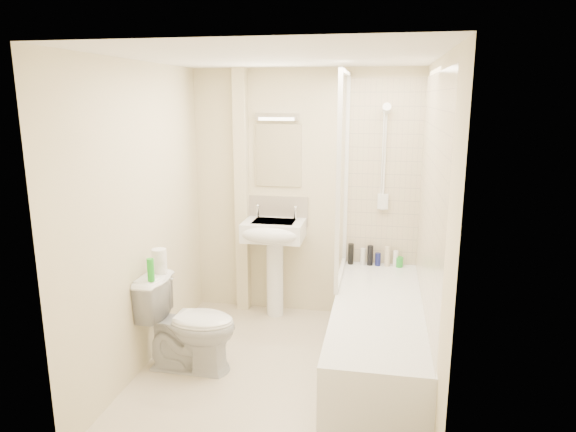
# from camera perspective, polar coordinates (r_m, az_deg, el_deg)

# --- Properties ---
(floor) EXTENTS (2.50, 2.50, 0.00)m
(floor) POSITION_cam_1_polar(r_m,az_deg,el_deg) (4.26, -0.89, -16.92)
(floor) COLOR beige
(floor) RESTS_ON ground
(wall_back) EXTENTS (2.20, 0.02, 2.40)m
(wall_back) POSITION_cam_1_polar(r_m,az_deg,el_deg) (5.01, 1.90, 2.36)
(wall_back) COLOR beige
(wall_back) RESTS_ON ground
(wall_left) EXTENTS (0.02, 2.50, 2.40)m
(wall_left) POSITION_cam_1_polar(r_m,az_deg,el_deg) (4.16, -15.97, -0.35)
(wall_left) COLOR beige
(wall_left) RESTS_ON ground
(wall_right) EXTENTS (0.02, 2.50, 2.40)m
(wall_right) POSITION_cam_1_polar(r_m,az_deg,el_deg) (3.75, 15.75, -1.79)
(wall_right) COLOR beige
(wall_right) RESTS_ON ground
(ceiling) EXTENTS (2.20, 2.50, 0.02)m
(ceiling) POSITION_cam_1_polar(r_m,az_deg,el_deg) (3.70, -1.03, 17.25)
(ceiling) COLOR white
(ceiling) RESTS_ON wall_back
(tile_back) EXTENTS (0.70, 0.01, 1.75)m
(tile_back) POSITION_cam_1_polar(r_m,az_deg,el_deg) (4.91, 10.61, 4.58)
(tile_back) COLOR beige
(tile_back) RESTS_ON wall_back
(tile_right) EXTENTS (0.01, 2.10, 1.75)m
(tile_right) POSITION_cam_1_polar(r_m,az_deg,el_deg) (3.90, 15.53, 2.16)
(tile_right) COLOR beige
(tile_right) RESTS_ON wall_right
(pipe_boxing) EXTENTS (0.12, 0.12, 2.40)m
(pipe_boxing) POSITION_cam_1_polar(r_m,az_deg,el_deg) (5.08, -5.14, 2.47)
(pipe_boxing) COLOR beige
(pipe_boxing) RESTS_ON ground
(splashback) EXTENTS (0.60, 0.02, 0.30)m
(splashback) POSITION_cam_1_polar(r_m,az_deg,el_deg) (5.08, -1.12, 0.56)
(splashback) COLOR beige
(splashback) RESTS_ON wall_back
(mirror) EXTENTS (0.46, 0.01, 0.60)m
(mirror) POSITION_cam_1_polar(r_m,az_deg,el_deg) (4.99, -1.15, 6.74)
(mirror) COLOR white
(mirror) RESTS_ON wall_back
(strip_light) EXTENTS (0.42, 0.07, 0.07)m
(strip_light) POSITION_cam_1_polar(r_m,az_deg,el_deg) (4.94, -1.23, 10.98)
(strip_light) COLOR silver
(strip_light) RESTS_ON wall_back
(bathtub) EXTENTS (0.70, 2.10, 0.55)m
(bathtub) POSITION_cam_1_polar(r_m,az_deg,el_deg) (4.24, 9.90, -12.89)
(bathtub) COLOR white
(bathtub) RESTS_ON ground
(shower_screen) EXTENTS (0.04, 0.92, 1.80)m
(shower_screen) POSITION_cam_1_polar(r_m,az_deg,el_deg) (4.48, 6.12, 4.26)
(shower_screen) COLOR white
(shower_screen) RESTS_ON bathtub
(shower_fixture) EXTENTS (0.10, 0.16, 0.99)m
(shower_fixture) POSITION_cam_1_polar(r_m,az_deg,el_deg) (4.85, 10.65, 5.92)
(shower_fixture) COLOR white
(shower_fixture) RESTS_ON wall_back
(pedestal_sink) EXTENTS (0.57, 0.51, 1.11)m
(pedestal_sink) POSITION_cam_1_polar(r_m,az_deg,el_deg) (4.93, -1.64, -2.86)
(pedestal_sink) COLOR white
(pedestal_sink) RESTS_ON ground
(bottle_black_a) EXTENTS (0.05, 0.05, 0.20)m
(bottle_black_a) POSITION_cam_1_polar(r_m,az_deg,el_deg) (5.01, 6.99, -4.20)
(bottle_black_a) COLOR black
(bottle_black_a) RESTS_ON bathtub
(bottle_white_a) EXTENTS (0.05, 0.05, 0.16)m
(bottle_white_a) POSITION_cam_1_polar(r_m,az_deg,el_deg) (5.01, 8.32, -4.48)
(bottle_white_a) COLOR silver
(bottle_white_a) RESTS_ON bathtub
(bottle_black_b) EXTENTS (0.05, 0.05, 0.19)m
(bottle_black_b) POSITION_cam_1_polar(r_m,az_deg,el_deg) (5.00, 9.11, -4.35)
(bottle_black_b) COLOR black
(bottle_black_b) RESTS_ON bathtub
(bottle_blue) EXTENTS (0.05, 0.05, 0.12)m
(bottle_blue) POSITION_cam_1_polar(r_m,az_deg,el_deg) (5.01, 9.95, -4.77)
(bottle_blue) COLOR navy
(bottle_blue) RESTS_ON bathtub
(bottle_cream) EXTENTS (0.05, 0.05, 0.19)m
(bottle_cream) POSITION_cam_1_polar(r_m,az_deg,el_deg) (5.00, 10.96, -4.43)
(bottle_cream) COLOR beige
(bottle_cream) RESTS_ON bathtub
(bottle_white_b) EXTENTS (0.05, 0.05, 0.16)m
(bottle_white_b) POSITION_cam_1_polar(r_m,az_deg,el_deg) (5.01, 11.86, -4.67)
(bottle_white_b) COLOR white
(bottle_white_b) RESTS_ON bathtub
(bottle_green) EXTENTS (0.07, 0.07, 0.10)m
(bottle_green) POSITION_cam_1_polar(r_m,az_deg,el_deg) (5.02, 12.25, -5.01)
(bottle_green) COLOR green
(bottle_green) RESTS_ON bathtub
(toilet) EXTENTS (0.46, 0.77, 0.76)m
(toilet) POSITION_cam_1_polar(r_m,az_deg,el_deg) (4.22, -10.91, -11.65)
(toilet) COLOR white
(toilet) RESTS_ON ground
(toilet_roll_lower) EXTENTS (0.10, 0.10, 0.11)m
(toilet_roll_lower) POSITION_cam_1_polar(r_m,az_deg,el_deg) (4.22, -13.97, -5.44)
(toilet_roll_lower) COLOR white
(toilet_roll_lower) RESTS_ON toilet
(toilet_roll_upper) EXTENTS (0.11, 0.11, 0.09)m
(toilet_roll_upper) POSITION_cam_1_polar(r_m,az_deg,el_deg) (4.18, -14.13, -4.20)
(toilet_roll_upper) COLOR white
(toilet_roll_upper) RESTS_ON toilet_roll_lower
(green_bottle) EXTENTS (0.05, 0.05, 0.18)m
(green_bottle) POSITION_cam_1_polar(r_m,az_deg,el_deg) (4.05, -15.02, -5.80)
(green_bottle) COLOR green
(green_bottle) RESTS_ON toilet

